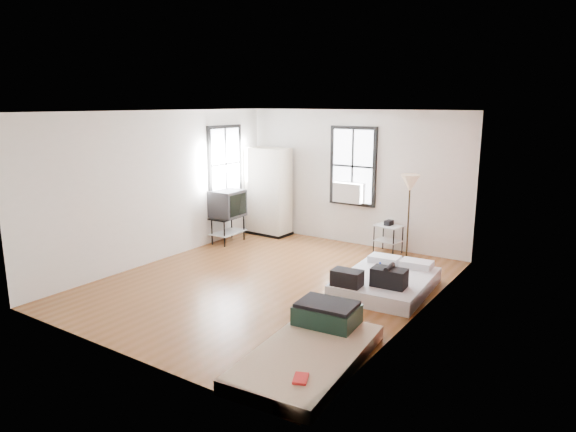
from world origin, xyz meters
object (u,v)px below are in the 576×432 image
Objects in this scene: side_table at (388,231)px; wardrobe at (269,192)px; mattress_main at (385,281)px; floor_lamp at (410,187)px; tv_stand at (228,205)px; mattress_bare at (313,346)px.

wardrobe is at bearing -178.61° from side_table.
mattress_main is 1.14× the size of floor_lamp.
mattress_bare is at bearing -40.92° from tv_stand.
floor_lamp is at bearing -0.39° from wardrobe.
mattress_bare is at bearing -47.20° from wardrobe.
floor_lamp is at bearing 12.92° from tv_stand.
side_table is (-0.97, 4.51, 0.31)m from mattress_bare.
wardrobe is at bearing 73.79° from tv_stand.
mattress_bare is (0.16, -2.51, -0.02)m from mattress_main.
floor_lamp is at bearing 91.43° from mattress_bare.
tv_stand reaches higher than mattress_main.
floor_lamp is (0.47, -0.21, 0.94)m from side_table.
floor_lamp reaches higher than side_table.
wardrobe is 1.73× the size of tv_stand.
tv_stand is (-3.16, -1.16, 0.37)m from side_table.
side_table is (2.88, 0.07, -0.53)m from wardrobe.
tv_stand is (-0.28, -1.09, -0.16)m from wardrobe.
wardrobe is 1.14m from tv_stand.
mattress_main is at bearing -79.44° from floor_lamp.
mattress_bare is 1.34× the size of floor_lamp.
wardrobe is at bearing 148.60° from mattress_main.
wardrobe reaches higher than mattress_bare.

